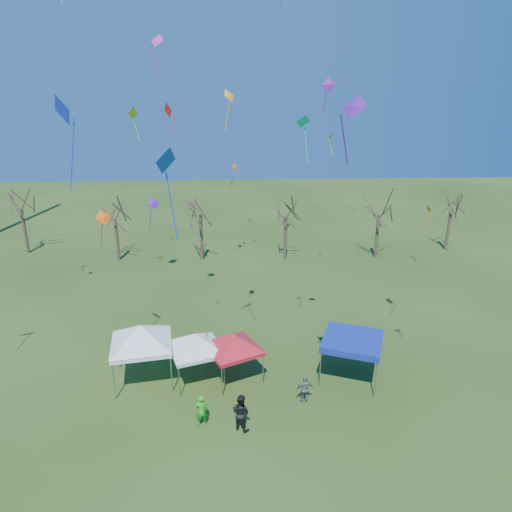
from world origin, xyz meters
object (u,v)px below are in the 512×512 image
(tent_red, at_px, (233,337))
(person_grey, at_px, (305,389))
(person_green, at_px, (201,410))
(tent_blue, at_px, (352,341))
(tent_white_mid, at_px, (195,337))
(tree_0, at_px, (18,192))
(tent_white_west, at_px, (140,329))
(tree_2, at_px, (200,198))
(tree_3, at_px, (286,200))
(tree_4, at_px, (380,199))
(person_dark, at_px, (241,412))
(tree_1, at_px, (113,204))
(tree_5, at_px, (453,197))

(tent_red, relative_size, person_grey, 2.19)
(person_green, bearing_deg, tent_blue, -171.00)
(tent_white_mid, xyz_separation_m, person_green, (0.53, -4.00, -1.93))
(tree_0, distance_m, person_grey, 36.92)
(tent_blue, bearing_deg, tent_red, 178.30)
(tree_0, bearing_deg, tent_white_west, -55.43)
(tree_0, relative_size, tree_2, 1.03)
(tree_2, height_order, person_grey, tree_2)
(person_green, bearing_deg, tent_red, -127.13)
(tree_3, bearing_deg, tree_0, 172.92)
(tree_2, relative_size, tent_white_west, 1.78)
(tree_0, height_order, person_grey, tree_0)
(tree_3, height_order, tent_white_west, tree_3)
(tree_2, xyz_separation_m, person_green, (1.38, -24.72, -5.44))
(tree_4, xyz_separation_m, person_grey, (-10.87, -22.88, -5.23))
(tree_2, xyz_separation_m, tent_white_mid, (0.86, -20.72, -3.51))
(tree_0, bearing_deg, person_dark, -52.19)
(tree_0, relative_size, person_green, 4.98)
(tree_4, distance_m, tent_blue, 22.36)
(person_grey, bearing_deg, tree_3, -101.23)
(tree_4, bearing_deg, tree_2, 178.78)
(tree_4, xyz_separation_m, tent_red, (-14.71, -20.41, -3.29))
(tree_1, distance_m, tree_2, 8.42)
(tent_white_west, bearing_deg, person_dark, -39.07)
(person_green, relative_size, person_grey, 1.02)
(tent_white_mid, relative_size, person_grey, 2.23)
(tree_2, relative_size, tent_red, 2.24)
(tree_5, height_order, person_dark, tree_5)
(tent_white_west, height_order, person_grey, tent_white_west)
(person_grey, bearing_deg, tent_white_west, -23.59)
(tent_white_mid, relative_size, person_dark, 1.89)
(tent_white_west, relative_size, tent_blue, 1.09)
(tree_2, height_order, tree_3, tree_2)
(tree_3, height_order, person_grey, tree_3)
(tree_1, distance_m, tree_4, 26.13)
(tree_4, distance_m, tent_red, 25.38)
(tree_1, relative_size, tent_white_west, 1.64)
(tent_white_west, relative_size, person_dark, 2.36)
(tree_3, bearing_deg, tent_white_west, -117.57)
(tree_2, relative_size, tent_blue, 1.93)
(tree_0, xyz_separation_m, tree_3, (26.88, -3.34, -0.41))
(tent_red, xyz_separation_m, person_grey, (3.84, -2.47, -1.94))
(tree_3, bearing_deg, person_green, -106.05)
(person_green, bearing_deg, tree_5, -147.69)
(tent_white_mid, bearing_deg, tree_2, 92.37)
(tree_5, bearing_deg, tent_red, -135.75)
(tent_red, relative_size, person_dark, 1.86)
(person_grey, bearing_deg, tree_1, -64.41)
(tent_blue, bearing_deg, person_dark, -147.81)
(tree_1, relative_size, person_grey, 4.54)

